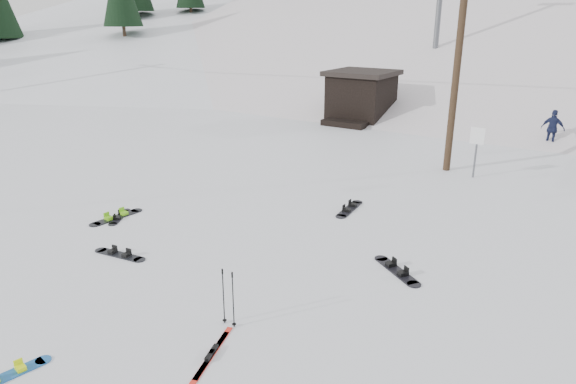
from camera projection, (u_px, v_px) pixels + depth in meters
The scene contains 16 objects.
ground at pixel (111, 332), 9.60m from camera, with size 200.00×200.00×0.00m, color white.
ski_slope at pixel (530, 182), 56.94m from camera, with size 60.00×75.00×45.00m, color silver.
ridge_left at pixel (237, 144), 69.79m from camera, with size 34.00×85.00×38.00m, color white.
treeline_left at pixel (203, 66), 58.84m from camera, with size 20.00×64.00×10.00m, color black, non-canonical shape.
utility_pole at pixel (460, 43), 18.08m from camera, with size 2.00×0.26×9.00m.
trail_sign at pixel (477, 143), 18.29m from camera, with size 0.50×0.09×1.85m.
lift_hut at pixel (361, 96), 28.28m from camera, with size 3.40×4.10×2.75m.
hero_snowboard at pixel (8, 375), 8.40m from camera, with size 0.48×1.38×0.10m.
hero_skis at pixel (212, 354), 8.92m from camera, with size 0.62×1.66×0.09m.
ski_poles at pixel (228, 298), 9.62m from camera, with size 0.32×0.08×1.16m.
board_scatter_a at pixel (120, 254), 12.63m from camera, with size 1.51×0.46×0.11m.
board_scatter_b at pixel (120, 217), 15.01m from camera, with size 0.81×1.20×0.09m.
board_scatter_c at pixel (116, 217), 14.97m from camera, with size 0.44×1.72×0.12m.
board_scatter_d at pixel (397, 270), 11.84m from camera, with size 1.43×1.09×0.12m.
board_scatter_f at pixel (349, 209), 15.61m from camera, with size 0.45×1.69×0.12m.
skier_navy at pixel (553, 129), 22.69m from camera, with size 0.98×0.41×1.68m, color #1A2041.
Camera 1 is at (7.28, -5.04, 5.61)m, focal length 32.00 mm.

